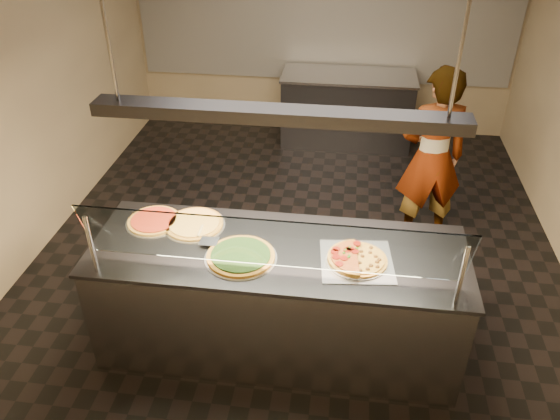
# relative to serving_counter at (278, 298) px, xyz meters

# --- Properties ---
(ground) EXTENTS (5.00, 6.00, 0.02)m
(ground) POSITION_rel_serving_counter_xyz_m (0.02, 1.19, -0.48)
(ground) COLOR black
(ground) RESTS_ON ground
(wall_back) EXTENTS (5.00, 0.02, 3.00)m
(wall_back) POSITION_rel_serving_counter_xyz_m (0.02, 4.20, 1.03)
(wall_back) COLOR tan
(wall_back) RESTS_ON ground
(wall_left) EXTENTS (0.02, 6.00, 3.00)m
(wall_left) POSITION_rel_serving_counter_xyz_m (-2.49, 1.19, 1.03)
(wall_left) COLOR tan
(wall_left) RESTS_ON ground
(tile_band) EXTENTS (4.90, 0.02, 1.20)m
(tile_band) POSITION_rel_serving_counter_xyz_m (0.02, 4.17, 0.83)
(tile_band) COLOR silver
(tile_band) RESTS_ON wall_back
(serving_counter) EXTENTS (2.67, 0.94, 0.93)m
(serving_counter) POSITION_rel_serving_counter_xyz_m (0.00, 0.00, 0.00)
(serving_counter) COLOR #B7B7BC
(serving_counter) RESTS_ON ground
(sneeze_guard) EXTENTS (2.43, 0.18, 0.54)m
(sneeze_guard) POSITION_rel_serving_counter_xyz_m (-0.00, -0.34, 0.76)
(sneeze_guard) COLOR #B7B7BC
(sneeze_guard) RESTS_ON serving_counter
(perforated_tray) EXTENTS (0.53, 0.53, 0.01)m
(perforated_tray) POSITION_rel_serving_counter_xyz_m (0.55, -0.06, 0.47)
(perforated_tray) COLOR silver
(perforated_tray) RESTS_ON serving_counter
(half_pizza_pepperoni) EXTENTS (0.25, 0.42, 0.05)m
(half_pizza_pepperoni) POSITION_rel_serving_counter_xyz_m (0.46, -0.06, 0.50)
(half_pizza_pepperoni) COLOR #986721
(half_pizza_pepperoni) RESTS_ON perforated_tray
(half_pizza_sausage) EXTENTS (0.24, 0.42, 0.04)m
(half_pizza_sausage) POSITION_rel_serving_counter_xyz_m (0.65, -0.07, 0.49)
(half_pizza_sausage) COLOR #986721
(half_pizza_sausage) RESTS_ON perforated_tray
(pizza_spinach) EXTENTS (0.50, 0.50, 0.03)m
(pizza_spinach) POSITION_rel_serving_counter_xyz_m (-0.24, -0.13, 0.48)
(pizza_spinach) COLOR silver
(pizza_spinach) RESTS_ON serving_counter
(pizza_cheese) EXTENTS (0.46, 0.46, 0.03)m
(pizza_cheese) POSITION_rel_serving_counter_xyz_m (-0.66, 0.21, 0.48)
(pizza_cheese) COLOR silver
(pizza_cheese) RESTS_ON serving_counter
(pizza_tomato) EXTENTS (0.42, 0.42, 0.03)m
(pizza_tomato) POSITION_rel_serving_counter_xyz_m (-0.98, 0.22, 0.48)
(pizza_tomato) COLOR silver
(pizza_tomato) RESTS_ON serving_counter
(pizza_spatula) EXTENTS (0.17, 0.23, 0.02)m
(pizza_spatula) POSITION_rel_serving_counter_xyz_m (-0.55, 0.07, 0.49)
(pizza_spatula) COLOR #B7B7BC
(pizza_spatula) RESTS_ON pizza_spinach
(prep_table) EXTENTS (1.71, 0.74, 0.93)m
(prep_table) POSITION_rel_serving_counter_xyz_m (0.40, 3.74, 0.00)
(prep_table) COLOR #323236
(prep_table) RESTS_ON ground
(worker) EXTENTS (0.72, 0.56, 1.78)m
(worker) POSITION_rel_serving_counter_xyz_m (1.22, 1.64, 0.42)
(worker) COLOR #28252E
(worker) RESTS_ON ground
(heat_lamp_housing) EXTENTS (2.30, 0.18, 0.08)m
(heat_lamp_housing) POSITION_rel_serving_counter_xyz_m (-0.00, 0.00, 1.48)
(heat_lamp_housing) COLOR #323236
(heat_lamp_housing) RESTS_ON ceiling
(lamp_rod_left) EXTENTS (0.02, 0.02, 1.01)m
(lamp_rod_left) POSITION_rel_serving_counter_xyz_m (-1.00, 0.00, 2.03)
(lamp_rod_left) COLOR #B7B7BC
(lamp_rod_left) RESTS_ON ceiling
(lamp_rod_right) EXTENTS (0.02, 0.02, 1.01)m
(lamp_rod_right) POSITION_rel_serving_counter_xyz_m (1.00, 0.00, 2.03)
(lamp_rod_right) COLOR #B7B7BC
(lamp_rod_right) RESTS_ON ceiling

